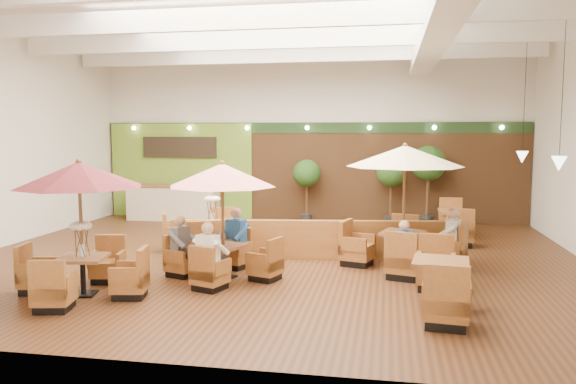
% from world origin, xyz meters
% --- Properties ---
extents(room, '(14.04, 14.00, 5.52)m').
position_xyz_m(room, '(0.25, 1.22, 3.63)').
color(room, '#381E0F').
rests_on(room, ground).
extents(service_counter, '(3.00, 0.75, 1.18)m').
position_xyz_m(service_counter, '(-4.40, 5.10, 0.58)').
color(service_counter, beige).
rests_on(service_counter, ground).
extents(booth_divider, '(6.41, 1.12, 0.89)m').
position_xyz_m(booth_divider, '(0.90, 0.17, 0.45)').
color(booth_divider, brown).
rests_on(booth_divider, ground).
extents(table_0, '(2.46, 2.46, 2.44)m').
position_xyz_m(table_0, '(-2.71, -3.42, 1.66)').
color(table_0, brown).
rests_on(table_0, ground).
extents(table_1, '(2.41, 2.41, 2.34)m').
position_xyz_m(table_1, '(-0.59, -1.84, 1.61)').
color(table_1, brown).
rests_on(table_1, ground).
extents(table_2, '(2.75, 2.75, 2.67)m').
position_xyz_m(table_2, '(2.95, -0.28, 1.82)').
color(table_2, brown).
rests_on(table_2, ground).
extents(table_3, '(1.91, 2.70, 1.53)m').
position_xyz_m(table_3, '(-1.80, 0.47, 0.45)').
color(table_3, brown).
rests_on(table_3, ground).
extents(table_4, '(0.99, 2.72, 1.00)m').
position_xyz_m(table_4, '(3.49, -2.98, 0.38)').
color(table_4, brown).
rests_on(table_4, ground).
extents(table_5, '(0.91, 2.65, 0.99)m').
position_xyz_m(table_5, '(4.43, 3.27, 0.38)').
color(table_5, brown).
rests_on(table_5, ground).
extents(topiary_0, '(0.88, 0.88, 2.04)m').
position_xyz_m(topiary_0, '(0.05, 5.30, 1.52)').
color(topiary_0, black).
rests_on(topiary_0, ground).
extents(topiary_1, '(0.92, 0.92, 2.13)m').
position_xyz_m(topiary_1, '(2.70, 5.30, 1.58)').
color(topiary_1, black).
rests_on(topiary_1, ground).
extents(topiary_2, '(1.07, 1.07, 2.49)m').
position_xyz_m(topiary_2, '(3.82, 5.30, 1.85)').
color(topiary_2, black).
rests_on(topiary_2, ground).
extents(diner_0, '(0.44, 0.40, 0.82)m').
position_xyz_m(diner_0, '(-0.59, -2.69, 0.76)').
color(diner_0, white).
rests_on(diner_0, ground).
extents(diner_1, '(0.47, 0.44, 0.83)m').
position_xyz_m(diner_1, '(-0.59, -0.99, 0.77)').
color(diner_1, '#255BA2').
rests_on(diner_1, ground).
extents(diner_2, '(0.39, 0.43, 0.78)m').
position_xyz_m(diner_2, '(-1.44, -1.84, 0.75)').
color(diner_2, slate).
rests_on(diner_2, ground).
extents(diner_3, '(0.39, 0.34, 0.72)m').
position_xyz_m(diner_3, '(2.95, -1.26, 0.73)').
color(diner_3, '#255BA2').
rests_on(diner_3, ground).
extents(diner_4, '(0.43, 0.47, 0.86)m').
position_xyz_m(diner_4, '(3.93, -0.28, 0.78)').
color(diner_4, white).
rests_on(diner_4, ground).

